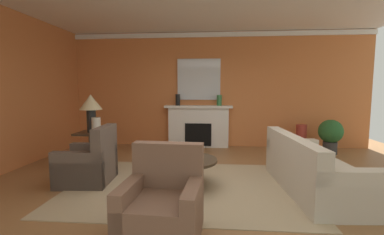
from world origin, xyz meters
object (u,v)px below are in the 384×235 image
Objects in this scene: armchair_near_window at (89,165)px; coffee_table at (186,166)px; armchair_facing_fireplace at (163,208)px; vase_mantel_right at (219,100)px; mantel_mirror at (199,79)px; vase_on_side_table at (96,125)px; vase_mantel_left at (178,100)px; potted_plant at (331,134)px; sofa at (311,172)px; fireplace at (198,127)px; table_lamp at (91,106)px; side_table at (93,147)px; vase_tall_corner at (301,138)px.

armchair_near_window is 0.95× the size of coffee_table.
armchair_facing_fireplace is 3.39× the size of vase_mantel_right.
coffee_table is (-0.01, -3.10, -1.48)m from mantel_mirror.
vase_on_side_table reaches higher than armchair_near_window.
mantel_mirror is at bearing 17.18° from vase_mantel_left.
potted_plant is at bearing 49.77° from armchair_facing_fireplace.
coffee_table is at bearing -90.26° from mantel_mirror.
mantel_mirror is 3.84× the size of vase_mantel_left.
sofa is 3.91m from vase_on_side_table.
fireplace reaches higher than sofa.
coffee_table is at bearing -79.65° from vase_mantel_left.
fireplace is 2.94m from table_lamp.
fireplace is 2.16× the size of potted_plant.
vase_on_side_table is at bearing 155.58° from coffee_table.
armchair_facing_fireplace is 4.54m from vase_mantel_right.
vase_mantel_right is (2.56, 1.98, 0.86)m from side_table.
table_lamp reaches higher than potted_plant.
armchair_facing_fireplace is at bearing -123.04° from vase_tall_corner.
sofa is at bearing -13.88° from side_table.
mantel_mirror is 0.80m from vase_mantel_right.
vase_mantel_right is at bearing -17.18° from mantel_mirror.
vase_mantel_right is (2.41, 2.10, 0.41)m from vase_on_side_table.
vase_on_side_table is at bearing -130.87° from fireplace.
armchair_near_window and armchair_facing_fireplace have the same top height.
table_lamp reaches higher than vase_mantel_left.
vase_on_side_table is (0.15, -0.12, -0.37)m from table_lamp.
side_table is (-2.01, -2.15, -1.42)m from mantel_mirror.
vase_tall_corner is at bearing 32.06° from armchair_near_window.
fireplace is at bearing 122.57° from sofa.
table_lamp is 2.67× the size of vase_mantel_right.
armchair_facing_fireplace is at bearing -91.25° from fireplace.
vase_mantel_right is (-1.36, 2.95, 0.96)m from sofa.
vase_mantel_right is (0.56, 2.93, 0.92)m from coffee_table.
vase_mantel_left is at bearing 53.60° from side_table.
fireplace is 2.40× the size of table_lamp.
mantel_mirror is at bearing 168.19° from potted_plant.
table_lamp is (-0.00, 0.00, 0.82)m from side_table.
potted_plant is (3.20, -0.55, -0.04)m from fireplace.
fireplace is 3.25m from potted_plant.
vase_mantel_right reaches higher than potted_plant.
armchair_near_window reaches higher than side_table.
coffee_table is (1.62, -0.03, 0.03)m from armchair_near_window.
potted_plant reaches higher than coffee_table.
armchair_facing_fireplace is 2.95m from vase_on_side_table.
table_lamp is 2.45× the size of vase_on_side_table.
potted_plant is at bearing -22.54° from vase_tall_corner.
armchair_near_window is 1.14× the size of potted_plant.
armchair_facing_fireplace is at bearing -98.37° from vase_mantel_right.
sofa reaches higher than potted_plant.
potted_plant is at bearing -11.81° from mantel_mirror.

